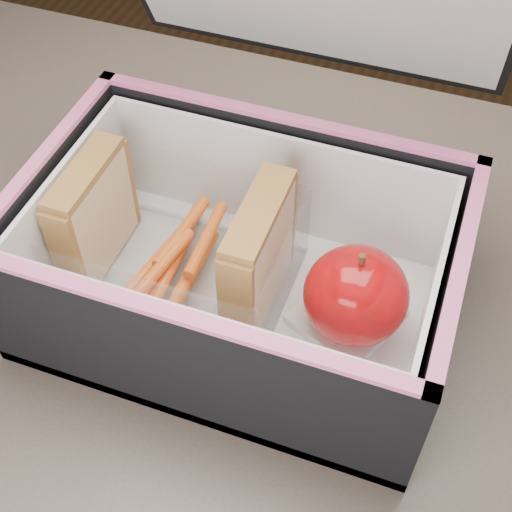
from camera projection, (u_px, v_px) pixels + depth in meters
The scene contains 8 objects.
kitchen_table at pixel (261, 408), 0.65m from camera, with size 1.20×0.80×0.75m.
lunch_bag at pixel (242, 251), 0.56m from camera, with size 0.33×0.32×0.32m.
plastic_tub at pixel (175, 249), 0.58m from camera, with size 0.19×0.14×0.08m, color white, non-canonical shape.
sandwich_left at pixel (94, 215), 0.59m from camera, with size 0.03×0.09×0.10m.
sandwich_right at pixel (259, 257), 0.55m from camera, with size 0.03×0.10×0.11m.
carrot_sticks at pixel (178, 258), 0.60m from camera, with size 0.05×0.14×0.03m.
paper_napkin at pixel (347, 316), 0.58m from camera, with size 0.07×0.08×0.01m, color white.
red_apple at pixel (356, 295), 0.54m from camera, with size 0.09×0.09×0.09m.
Camera 1 is at (0.10, -0.30, 1.24)m, focal length 50.00 mm.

